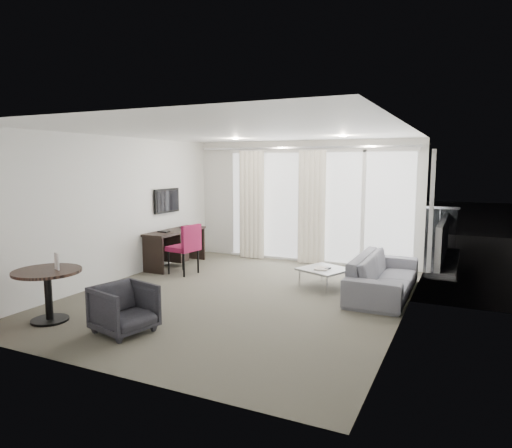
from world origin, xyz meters
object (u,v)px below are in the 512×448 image
at_px(desk, 176,248).
at_px(round_table, 48,296).
at_px(rattan_chair_b, 392,232).
at_px(sofa, 383,275).
at_px(desk_chair, 183,249).
at_px(coffee_table, 324,278).
at_px(tub_armchair, 124,309).
at_px(rattan_chair_a, 357,234).

distance_m(desk, round_table, 3.57).
bearing_deg(rattan_chair_b, sofa, -97.30).
distance_m(desk_chair, coffee_table, 2.78).
relative_size(desk, round_table, 1.81).
xyz_separation_m(tub_armchair, rattan_chair_b, (2.16, 7.18, 0.14)).
bearing_deg(round_table, sofa, 39.99).
bearing_deg(round_table, tub_armchair, 4.99).
bearing_deg(rattan_chair_b, rattan_chair_a, -153.71).
distance_m(desk_chair, tub_armchair, 3.13).
xyz_separation_m(desk_chair, tub_armchair, (1.10, -2.93, -0.18)).
relative_size(tub_armchair, coffee_table, 0.93).
height_order(desk, desk_chair, desk_chair).
height_order(round_table, rattan_chair_b, rattan_chair_b).
bearing_deg(sofa, rattan_chair_b, 6.75).
relative_size(round_table, rattan_chair_b, 0.99).
relative_size(tub_armchair, rattan_chair_b, 0.76).
height_order(desk_chair, rattan_chair_b, desk_chair).
distance_m(tub_armchair, rattan_chair_a, 6.71).
bearing_deg(coffee_table, desk, 174.92).
bearing_deg(tub_armchair, rattan_chair_b, -3.24).
bearing_deg(rattan_chair_a, desk_chair, -119.27).
relative_size(round_table, rattan_chair_a, 1.01).
distance_m(desk, desk_chair, 0.75).
height_order(desk, coffee_table, desk).
relative_size(sofa, rattan_chair_a, 2.49).
distance_m(desk, rattan_chair_b, 5.34).
height_order(desk_chair, rattan_chair_a, desk_chair).
height_order(coffee_table, sofa, sofa).
height_order(desk, rattan_chair_a, rattan_chair_a).
height_order(round_table, rattan_chair_a, rattan_chair_a).
distance_m(rattan_chair_a, rattan_chair_b, 0.96).
relative_size(desk, tub_armchair, 2.36).
distance_m(tub_armchair, sofa, 4.09).
xyz_separation_m(desk, sofa, (4.28, -0.31, -0.06)).
distance_m(desk_chair, rattan_chair_b, 5.36).
bearing_deg(round_table, desk, 96.95).
bearing_deg(desk, rattan_chair_a, 45.46).
xyz_separation_m(desk, desk_chair, (0.54, -0.51, 0.11)).
xyz_separation_m(tub_armchair, rattan_chair_a, (1.43, 6.55, 0.13)).
distance_m(round_table, sofa, 5.03).
relative_size(rattan_chair_a, rattan_chair_b, 0.99).
relative_size(desk_chair, round_table, 1.10).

